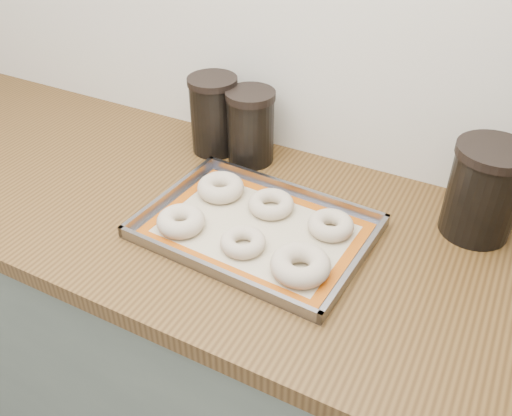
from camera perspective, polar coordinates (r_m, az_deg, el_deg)
The scene contains 13 objects.
cabinet at distance 1.46m, azimuth 4.96°, elevation -17.92°, with size 3.00×0.65×0.86m, color slate.
countertop at distance 1.13m, azimuth 6.13°, elevation -4.34°, with size 3.06×0.68×0.04m, color brown.
baking_tray at distance 1.13m, azimuth -0.00°, elevation -2.17°, with size 0.48×0.36×0.03m.
baking_mat at distance 1.13m, azimuth -0.00°, elevation -2.25°, with size 0.44×0.32×0.00m.
bagel_front_left at distance 1.13m, azimuth -7.91°, elevation -1.38°, with size 0.10×0.10×0.04m, color #C0AD94.
bagel_front_mid at distance 1.08m, azimuth -1.38°, elevation -3.61°, with size 0.09×0.09×0.03m, color #C0AD94.
bagel_front_right at distance 1.02m, azimuth 4.70°, elevation -5.98°, with size 0.11×0.11×0.04m, color #C0AD94.
bagel_back_left at distance 1.23m, azimuth -3.74°, elevation 2.18°, with size 0.11×0.11×0.04m, color #C0AD94.
bagel_back_mid at distance 1.18m, azimuth 1.59°, elevation 0.42°, with size 0.10×0.10×0.03m, color #C0AD94.
bagel_back_right at distance 1.13m, azimuth 7.87°, elevation -1.80°, with size 0.10×0.10×0.03m, color #C0AD94.
canister_left at distance 1.37m, azimuth -4.45°, elevation 9.78°, with size 0.12×0.12×0.20m.
canister_mid at distance 1.33m, azimuth -0.57°, elevation 8.57°, with size 0.12×0.12×0.18m.
canister_right at distance 1.17m, azimuth 22.87°, elevation 1.68°, with size 0.15×0.15×0.20m.
Camera 1 is at (0.29, 0.87, 1.61)m, focal length 38.00 mm.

